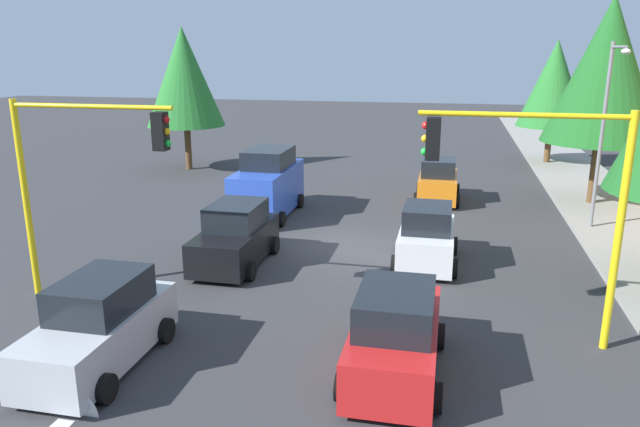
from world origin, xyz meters
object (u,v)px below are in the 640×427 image
at_px(street_lamp_curbside, 607,118).
at_px(delivery_van_blue, 268,185).
at_px(car_red, 395,335).
at_px(car_black, 236,237).
at_px(traffic_signal_near_right, 82,162).
at_px(tree_roadside_mid, 607,70).
at_px(traffic_signal_near_left, 536,181).
at_px(car_white, 427,237).
at_px(car_orange, 438,182).
at_px(car_silver, 100,327).
at_px(tree_opposite_side, 184,77).
at_px(tree_roadside_far, 554,84).

height_order(street_lamp_curbside, delivery_van_blue, street_lamp_curbside).
bearing_deg(car_red, car_black, -135.31).
bearing_deg(traffic_signal_near_right, tree_roadside_mid, 131.79).
relative_size(traffic_signal_near_left, car_white, 1.50).
bearing_deg(car_white, tree_roadside_mid, 143.32).
xyz_separation_m(tree_roadside_mid, car_orange, (0.60, -6.70, -4.97)).
height_order(car_black, car_silver, same).
bearing_deg(car_red, car_white, 177.27).
height_order(traffic_signal_near_left, tree_opposite_side, tree_opposite_side).
height_order(traffic_signal_near_right, tree_roadside_mid, tree_roadside_mid).
relative_size(tree_roadside_far, car_red, 1.74).
xyz_separation_m(tree_opposite_side, car_silver, (21.17, 7.52, -4.33)).
distance_m(traffic_signal_near_left, car_silver, 10.14).
height_order(tree_roadside_mid, car_silver, tree_roadside_mid).
xyz_separation_m(tree_opposite_side, delivery_van_blue, (8.56, 7.44, -3.94)).
bearing_deg(car_silver, tree_roadside_far, 154.46).
xyz_separation_m(traffic_signal_near_left, car_silver, (3.17, -9.15, -3.00)).
distance_m(tree_roadside_mid, car_orange, 8.36).
height_order(traffic_signal_near_right, car_silver, traffic_signal_near_right).
height_order(traffic_signal_near_left, car_orange, traffic_signal_near_left).
xyz_separation_m(delivery_van_blue, car_silver, (12.61, 0.07, -0.38)).
xyz_separation_m(tree_opposite_side, car_black, (14.45, 8.17, -4.33)).
distance_m(traffic_signal_near_left, delivery_van_blue, 13.45).
xyz_separation_m(traffic_signal_near_left, tree_roadside_mid, (-14.00, 4.33, 1.97)).
bearing_deg(car_black, street_lamp_curbside, 116.74).
height_order(traffic_signal_near_left, car_black, traffic_signal_near_left).
bearing_deg(traffic_signal_near_left, car_orange, -169.98).
bearing_deg(car_black, car_red, 44.69).
bearing_deg(car_black, tree_roadside_mid, 129.17).
xyz_separation_m(street_lamp_curbside, tree_roadside_mid, (-4.39, 0.80, 1.52)).
distance_m(traffic_signal_near_left, street_lamp_curbside, 10.25).
xyz_separation_m(traffic_signal_near_right, car_orange, (-13.40, 8.97, -2.99)).
distance_m(traffic_signal_near_right, tree_opposite_side, 18.82).
distance_m(street_lamp_curbside, tree_roadside_far, 14.40).
height_order(traffic_signal_near_right, street_lamp_curbside, street_lamp_curbside).
xyz_separation_m(tree_roadside_mid, car_red, (16.18, -7.16, -4.97)).
relative_size(tree_roadside_mid, delivery_van_blue, 1.86).
relative_size(tree_opposite_side, car_red, 1.90).
bearing_deg(traffic_signal_near_left, delivery_van_blue, -135.66).
height_order(car_black, car_red, same).
relative_size(tree_opposite_side, car_white, 2.18).
distance_m(tree_roadside_mid, car_white, 12.46).
bearing_deg(car_orange, street_lamp_curbside, 57.31).
xyz_separation_m(tree_roadside_mid, car_white, (9.16, -6.82, -4.97)).
bearing_deg(car_orange, traffic_signal_near_left, 10.02).
distance_m(tree_opposite_side, car_orange, 15.64).
relative_size(tree_roadside_mid, car_red, 2.12).
height_order(street_lamp_curbside, car_black, street_lamp_curbside).
bearing_deg(delivery_van_blue, car_black, 7.04).
xyz_separation_m(car_white, car_silver, (8.00, -6.66, 0.00)).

